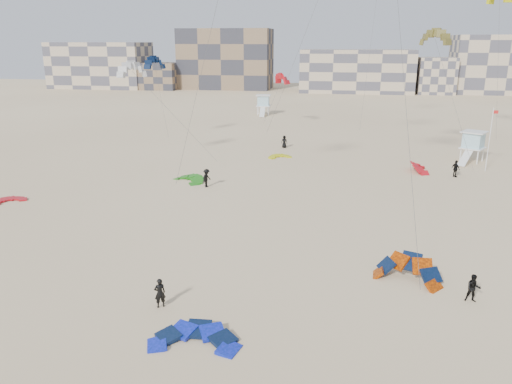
% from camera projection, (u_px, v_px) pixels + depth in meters
% --- Properties ---
extents(ground, '(320.00, 320.00, 0.00)m').
position_uv_depth(ground, '(209.00, 321.00, 26.49)').
color(ground, beige).
rests_on(ground, ground).
extents(kite_ground_blue, '(4.33, 4.55, 1.54)m').
position_uv_depth(kite_ground_blue, '(195.00, 343.00, 24.57)').
color(kite_ground_blue, '#1C24EE').
rests_on(kite_ground_blue, ground).
extents(kite_ground_orange, '(5.35, 5.37, 4.08)m').
position_uv_depth(kite_ground_orange, '(407.00, 280.00, 31.03)').
color(kite_ground_orange, '#F75600').
rests_on(kite_ground_orange, ground).
extents(kite_ground_red, '(4.16, 4.14, 0.57)m').
position_uv_depth(kite_ground_red, '(8.00, 202.00, 46.16)').
color(kite_ground_red, red).
rests_on(kite_ground_red, ground).
extents(kite_ground_green, '(5.40, 5.43, 1.75)m').
position_uv_depth(kite_ground_green, '(189.00, 181.00, 53.11)').
color(kite_ground_green, '#1A8B18').
rests_on(kite_ground_green, ground).
extents(kite_ground_red_far, '(3.55, 3.37, 3.16)m').
position_uv_depth(kite_ground_red_far, '(420.00, 171.00, 56.94)').
color(kite_ground_red_far, red).
rests_on(kite_ground_red_far, ground).
extents(kite_ground_yellow, '(3.76, 3.82, 0.79)m').
position_uv_depth(kite_ground_yellow, '(280.00, 157.00, 63.84)').
color(kite_ground_yellow, '#C0CE04').
rests_on(kite_ground_yellow, ground).
extents(kitesurfer_main, '(0.75, 0.70, 1.73)m').
position_uv_depth(kitesurfer_main, '(160.00, 293.00, 27.65)').
color(kitesurfer_main, black).
rests_on(kitesurfer_main, ground).
extents(kitesurfer_b, '(0.83, 0.66, 1.66)m').
position_uv_depth(kitesurfer_b, '(473.00, 288.00, 28.24)').
color(kitesurfer_b, black).
rests_on(kitesurfer_b, ground).
extents(kitesurfer_c, '(1.02, 1.36, 1.88)m').
position_uv_depth(kitesurfer_c, '(207.00, 178.00, 50.62)').
color(kitesurfer_c, black).
rests_on(kitesurfer_c, ground).
extents(kitesurfer_d, '(0.99, 1.16, 1.87)m').
position_uv_depth(kitesurfer_d, '(456.00, 169.00, 54.34)').
color(kitesurfer_d, black).
rests_on(kitesurfer_d, ground).
extents(kitesurfer_e, '(0.86, 0.57, 1.73)m').
position_uv_depth(kitesurfer_e, '(284.00, 142.00, 69.37)').
color(kitesurfer_e, black).
rests_on(kitesurfer_e, ground).
extents(kite_fly_grey, '(12.28, 4.75, 11.24)m').
position_uv_depth(kite_fly_grey, '(132.00, 71.00, 56.65)').
color(kite_fly_grey, white).
rests_on(kite_fly_grey, ground).
extents(kite_fly_olive, '(6.33, 11.29, 14.82)m').
position_uv_depth(kite_fly_olive, '(435.00, 39.00, 58.59)').
color(kite_fly_olive, brown).
rests_on(kite_fly_olive, ground).
extents(kite_fly_navy, '(4.50, 4.49, 11.41)m').
position_uv_depth(kite_fly_navy, '(155.00, 64.00, 70.61)').
color(kite_fly_navy, '#0C183D').
rests_on(kite_fly_navy, ground).
extents(kite_fly_red, '(5.04, 6.35, 8.44)m').
position_uv_depth(kite_fly_red, '(282.00, 80.00, 85.03)').
color(kite_fly_red, red).
rests_on(kite_fly_red, ground).
extents(lifeguard_tower_near, '(3.65, 5.66, 3.77)m').
position_uv_depth(lifeguard_tower_near, '(473.00, 147.00, 61.12)').
color(lifeguard_tower_near, white).
rests_on(lifeguard_tower_near, ground).
extents(lifeguard_tower_far, '(3.02, 5.54, 3.98)m').
position_uv_depth(lifeguard_tower_far, '(263.00, 105.00, 100.37)').
color(lifeguard_tower_far, white).
rests_on(lifeguard_tower_far, ground).
extents(flagpole, '(0.59, 0.09, 7.21)m').
position_uv_depth(flagpole, '(490.00, 138.00, 56.00)').
color(flagpole, white).
rests_on(flagpole, ground).
extents(condo_west_a, '(30.00, 15.00, 14.00)m').
position_uv_depth(condo_west_a, '(101.00, 65.00, 158.46)').
color(condo_west_a, '#C5B090').
rests_on(condo_west_a, ground).
extents(condo_west_b, '(28.00, 14.00, 18.00)m').
position_uv_depth(condo_west_b, '(226.00, 59.00, 155.16)').
color(condo_west_b, '#7F664C').
rests_on(condo_west_b, ground).
extents(condo_mid, '(32.00, 16.00, 12.00)m').
position_uv_depth(condo_mid, '(356.00, 71.00, 145.77)').
color(condo_mid, '#C5B090').
rests_on(condo_mid, ground).
extents(condo_east, '(26.00, 14.00, 16.00)m').
position_uv_depth(condo_east, '(501.00, 65.00, 140.59)').
color(condo_east, '#C5B090').
rests_on(condo_east, ground).
extents(condo_fill_left, '(12.00, 10.00, 8.00)m').
position_uv_depth(condo_fill_left, '(159.00, 76.00, 154.20)').
color(condo_fill_left, '#7F664C').
rests_on(condo_fill_left, ground).
extents(condo_fill_right, '(10.00, 10.00, 10.00)m').
position_uv_depth(condo_fill_right, '(436.00, 76.00, 140.60)').
color(condo_fill_right, '#C5B090').
rests_on(condo_fill_right, ground).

